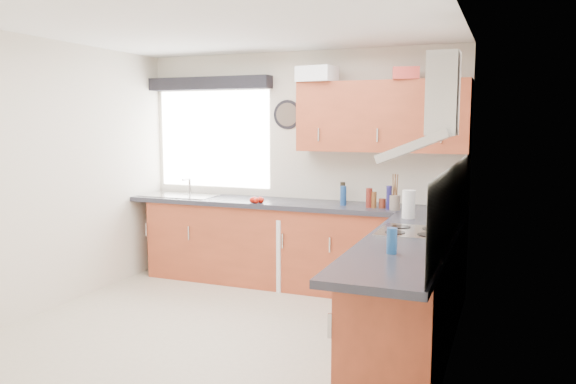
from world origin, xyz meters
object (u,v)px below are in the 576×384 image
at_px(oven, 412,294).
at_px(extractor_hood, 431,119).
at_px(washing_machine, 276,249).
at_px(upper_cabinets, 382,117).

xyz_separation_m(oven, extractor_hood, (0.10, -0.00, 1.34)).
height_order(oven, washing_machine, oven).
bearing_deg(extractor_hood, upper_cabinets, 116.13).
distance_m(oven, upper_cabinets, 1.99).
xyz_separation_m(oven, upper_cabinets, (-0.55, 1.32, 1.38)).
bearing_deg(washing_machine, oven, -18.87).
distance_m(oven, extractor_hood, 1.35).
bearing_deg(upper_cabinets, oven, -67.46).
distance_m(extractor_hood, upper_cabinets, 1.48).
bearing_deg(oven, upper_cabinets, 112.54).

